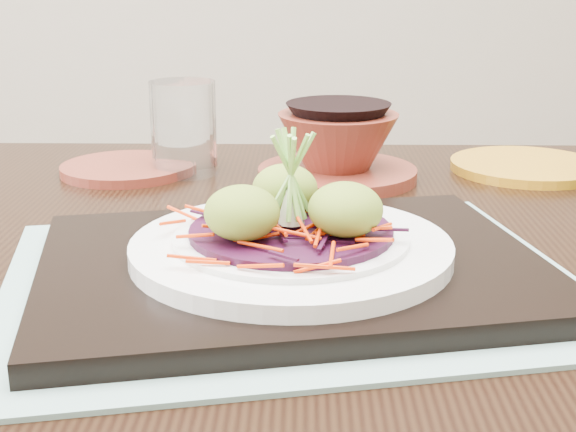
{
  "coord_description": "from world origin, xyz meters",
  "views": [
    {
      "loc": [
        -0.13,
        -0.73,
        1.0
      ],
      "look_at": [
        -0.06,
        -0.14,
        0.82
      ],
      "focal_mm": 50.0,
      "sensor_mm": 36.0,
      "label": 1
    }
  ],
  "objects": [
    {
      "name": "terracotta_bowl_set",
      "position": [
        0.03,
        0.14,
        0.8
      ],
      "size": [
        0.21,
        0.21,
        0.08
      ],
      "rotation": [
        0.0,
        0.0,
        -0.21
      ],
      "color": "maroon",
      "rests_on": "dining_table"
    },
    {
      "name": "serving_tray",
      "position": [
        -0.06,
        -0.16,
        0.78
      ],
      "size": [
        0.4,
        0.31,
        0.02
      ],
      "primitive_type": "cube",
      "rotation": [
        0.0,
        0.0,
        0.07
      ],
      "color": "black",
      "rests_on": "placemat"
    },
    {
      "name": "carrot_julienne",
      "position": [
        -0.06,
        -0.16,
        0.82
      ],
      "size": [
        0.19,
        0.19,
        0.01
      ],
      "primitive_type": null,
      "color": "red",
      "rests_on": "cabbage_bed"
    },
    {
      "name": "cabbage_bed",
      "position": [
        -0.06,
        -0.16,
        0.81
      ],
      "size": [
        0.15,
        0.15,
        0.01
      ],
      "primitive_type": "cylinder",
      "color": "#2D0922",
      "rests_on": "white_plate"
    },
    {
      "name": "scallion_garnish",
      "position": [
        -0.06,
        -0.16,
        0.85
      ],
      "size": [
        0.06,
        0.06,
        0.08
      ],
      "primitive_type": null,
      "color": "#7DBB4B",
      "rests_on": "cabbage_bed"
    },
    {
      "name": "dining_table",
      "position": [
        -0.03,
        -0.08,
        0.67
      ],
      "size": [
        1.33,
        0.98,
        0.77
      ],
      "rotation": [
        0.0,
        0.0,
        -0.13
      ],
      "color": "black",
      "rests_on": "ground"
    },
    {
      "name": "guacamole_scoops",
      "position": [
        -0.06,
        -0.16,
        0.83
      ],
      "size": [
        0.13,
        0.12,
        0.04
      ],
      "color": "olive",
      "rests_on": "cabbage_bed"
    },
    {
      "name": "terracotta_side_plate",
      "position": [
        -0.21,
        0.19,
        0.78
      ],
      "size": [
        0.2,
        0.2,
        0.01
      ],
      "primitive_type": "cylinder",
      "rotation": [
        0.0,
        0.0,
        -0.48
      ],
      "color": "maroon",
      "rests_on": "dining_table"
    },
    {
      "name": "water_glass",
      "position": [
        -0.15,
        0.18,
        0.82
      ],
      "size": [
        0.09,
        0.09,
        0.11
      ],
      "primitive_type": "cylinder",
      "rotation": [
        0.0,
        0.0,
        0.29
      ],
      "color": "white",
      "rests_on": "dining_table"
    },
    {
      "name": "placemat",
      "position": [
        -0.06,
        -0.16,
        0.77
      ],
      "size": [
        0.46,
        0.37,
        0.0
      ],
      "primitive_type": "cube",
      "rotation": [
        0.0,
        0.0,
        0.07
      ],
      "color": "#7EA395",
      "rests_on": "dining_table"
    },
    {
      "name": "white_plate",
      "position": [
        -0.06,
        -0.16,
        0.8
      ],
      "size": [
        0.24,
        0.24,
        0.02
      ],
      "color": "silver",
      "rests_on": "serving_tray"
    },
    {
      "name": "yellow_plate",
      "position": [
        0.26,
        0.15,
        0.78
      ],
      "size": [
        0.24,
        0.24,
        0.01
      ],
      "primitive_type": "cylinder",
      "rotation": [
        0.0,
        0.0,
        -0.55
      ],
      "color": "#A96F12",
      "rests_on": "dining_table"
    }
  ]
}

